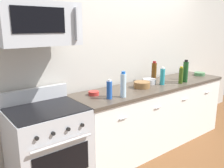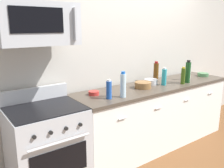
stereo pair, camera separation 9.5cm
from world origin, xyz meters
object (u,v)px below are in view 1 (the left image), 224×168
object	(u,v)px
bottle_soda_blue	(109,90)
bowl_wooden_salad	(142,84)
range_oven	(48,148)
bowl_red_small	(94,93)
microwave	(38,24)
bottle_wine_green	(185,72)
bowl_steel_prep	(149,81)
bottle_vinegar_white	(186,72)
bowl_green_glaze	(199,74)
bottle_dish_soap	(162,76)
bottle_water_clear	(123,85)
bottle_olive_oil	(181,75)
bottle_wine_amber	(154,72)

from	to	relation	value
bottle_soda_blue	bowl_wooden_salad	size ratio (longest dim) A/B	1.02
range_oven	bowl_red_small	world-z (taller)	range_oven
microwave	bowl_red_small	world-z (taller)	microwave
bottle_wine_green	bowl_wooden_salad	world-z (taller)	bottle_wine_green
bottle_soda_blue	bowl_steel_prep	bearing A→B (deg)	13.63
bottle_vinegar_white	bottle_wine_green	bearing A→B (deg)	-147.90
bowl_green_glaze	bowl_wooden_salad	xyz separation A→B (m)	(-1.35, 0.02, 0.02)
bottle_soda_blue	bowl_green_glaze	distance (m)	2.01
bottle_vinegar_white	bowl_green_glaze	world-z (taller)	bottle_vinegar_white
bowl_steel_prep	bottle_dish_soap	bearing A→B (deg)	-52.17
range_oven	microwave	distance (m)	1.28
bottle_soda_blue	bowl_wooden_salad	bearing A→B (deg)	11.12
range_oven	bowl_wooden_salad	bearing A→B (deg)	-0.62
microwave	bottle_wine_green	distance (m)	2.22
microwave	bowl_steel_prep	world-z (taller)	microwave
range_oven	bottle_vinegar_white	distance (m)	2.34
bottle_wine_green	bowl_red_small	bearing A→B (deg)	169.74
bottle_dish_soap	bottle_vinegar_white	size ratio (longest dim) A/B	0.99
microwave	bottle_soda_blue	world-z (taller)	microwave
bottle_water_clear	bottle_soda_blue	size ratio (longest dim) A/B	1.35
bowl_green_glaze	bowl_steel_prep	size ratio (longest dim) A/B	0.92
bottle_wine_green	bowl_red_small	size ratio (longest dim) A/B	2.57
bowl_green_glaze	bowl_steel_prep	bearing A→B (deg)	174.39
range_oven	bottle_vinegar_white	size ratio (longest dim) A/B	4.26
bottle_water_clear	bowl_green_glaze	size ratio (longest dim) A/B	1.73
bottle_olive_oil	bowl_wooden_salad	xyz separation A→B (m)	(-0.62, 0.17, -0.07)
range_oven	bowl_red_small	size ratio (longest dim) A/B	8.30
range_oven	bottle_olive_oil	world-z (taller)	bottle_olive_oil
bottle_olive_oil	bowl_steel_prep	distance (m)	0.47
bottle_water_clear	bowl_wooden_salad	xyz separation A→B (m)	(0.48, 0.17, -0.10)
range_oven	bowl_wooden_salad	world-z (taller)	range_oven
bowl_steel_prep	bowl_wooden_salad	bearing A→B (deg)	-159.82
bottle_dish_soap	bowl_red_small	distance (m)	1.08
microwave	bottle_vinegar_white	distance (m)	2.38
bottle_vinegar_white	bottle_wine_amber	size ratio (longest dim) A/B	0.83
microwave	bottle_vinegar_white	xyz separation A→B (m)	(2.27, -0.11, -0.71)
bottle_wine_amber	microwave	bearing A→B (deg)	-176.65
bowl_steel_prep	bowl_wooden_salad	distance (m)	0.26
microwave	bowl_wooden_salad	xyz separation A→B (m)	(1.36, -0.06, -0.79)
microwave	bowl_green_glaze	bearing A→B (deg)	-1.69
bottle_wine_green	bottle_wine_amber	bearing A→B (deg)	135.50
microwave	bowl_red_small	size ratio (longest dim) A/B	5.78
bottle_wine_green	bottle_wine_amber	world-z (taller)	bottle_wine_green
range_oven	bottle_wine_green	distance (m)	2.20
bottle_wine_amber	bottle_soda_blue	bearing A→B (deg)	-164.73
bowl_wooden_salad	bottle_olive_oil	bearing A→B (deg)	-15.64
range_oven	bowl_steel_prep	distance (m)	1.68
bowl_green_glaze	bowl_wooden_salad	distance (m)	1.35
microwave	bottle_water_clear	size ratio (longest dim) A/B	2.44
bottle_wine_amber	bottle_wine_green	bearing A→B (deg)	-44.50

